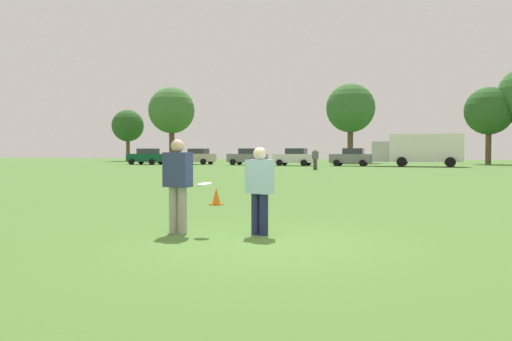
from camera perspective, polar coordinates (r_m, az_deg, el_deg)
The scene contains 16 objects.
ground_plane at distance 8.35m, azimuth 0.75°, elevation -8.19°, with size 177.61×177.61×0.00m, color #47702D.
player_thrower at distance 9.24m, azimuth -8.87°, elevation -1.15°, with size 0.51×0.33×1.72m.
player_defender at distance 9.01m, azimuth 0.42°, elevation -1.75°, with size 0.53×0.41×1.58m.
frisbee at distance 9.12m, azimuth -5.87°, elevation -1.56°, with size 0.27×0.27×0.07m.
traffic_cone at distance 14.18m, azimuth -4.53°, elevation -2.97°, with size 0.32×0.32×0.48m.
parked_car_near_left at distance 58.20m, azimuth -12.30°, elevation 1.57°, with size 4.28×2.37×1.82m.
parked_car_mid_left at distance 58.35m, azimuth -6.71°, elevation 1.60°, with size 4.28×2.37×1.82m.
parked_car_center at distance 55.19m, azimuth -0.95°, elevation 1.59°, with size 4.28×2.37×1.82m.
parked_car_mid_right at distance 52.57m, azimuth 4.38°, elevation 1.55°, with size 4.28×2.37×1.82m.
parked_car_near_right at distance 52.35m, azimuth 10.77°, elevation 1.52°, with size 4.28×2.37×1.82m.
box_truck at distance 51.98m, azimuth 18.03°, elevation 2.35°, with size 8.60×3.27×3.18m.
bystander_sideline_watcher at distance 41.42m, azimuth 6.74°, elevation 1.45°, with size 0.53×0.39×1.73m.
tree_west_oak at distance 79.38m, azimuth -14.34°, elevation 4.93°, with size 4.83×4.83×7.84m.
tree_west_maple at distance 71.28m, azimuth -9.55°, elevation 6.71°, with size 6.41×6.41×10.42m.
tree_center_elm at distance 66.98m, azimuth 10.68°, elevation 6.94°, with size 6.35×6.35×10.32m.
tree_east_birch at distance 64.24m, azimuth 24.92°, elevation 6.13°, with size 5.50×5.50×8.93m.
Camera 1 is at (2.21, -7.91, 1.50)m, focal length 35.26 mm.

